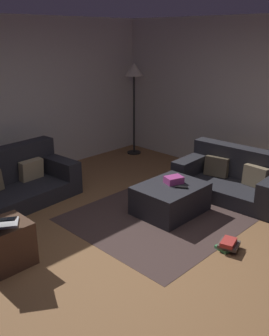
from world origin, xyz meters
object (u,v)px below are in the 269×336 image
object	(u,v)px
couch_left	(13,183)
ottoman	(170,199)
gift_box	(174,180)
book_stack	(228,245)
couch_right	(234,178)
laptop	(0,222)
corner_lamp	(134,77)
tv_remote	(182,187)
side_table	(4,245)

from	to	relation	value
couch_left	ottoman	distance (m)	2.28
gift_box	book_stack	bearing A→B (deg)	-108.29
couch_right	gift_box	xyz separation A→B (m)	(-1.06, 0.32, 0.18)
ottoman	laptop	bearing A→B (deg)	169.89
book_stack	gift_box	bearing A→B (deg)	71.71
book_stack	corner_lamp	distance (m)	4.07
couch_left	gift_box	size ratio (longest dim) A/B	7.51
couch_right	laptop	size ratio (longest dim) A/B	3.37
ottoman	book_stack	distance (m)	1.12
ottoman	tv_remote	distance (m)	0.27
couch_left	gift_box	bearing A→B (deg)	123.17
book_stack	corner_lamp	bearing A→B (deg)	60.94
couch_left	laptop	bearing A→B (deg)	54.28
couch_right	side_table	world-z (taller)	couch_right
tv_remote	corner_lamp	world-z (taller)	corner_lamp
couch_right	tv_remote	distance (m)	1.13
gift_box	tv_remote	size ratio (longest dim) A/B	1.46
couch_right	couch_left	bearing A→B (deg)	45.63
laptop	book_stack	bearing A→B (deg)	-37.17
couch_left	book_stack	world-z (taller)	couch_left
gift_box	side_table	world-z (taller)	gift_box
book_stack	corner_lamp	world-z (taller)	corner_lamp
ottoman	book_stack	size ratio (longest dim) A/B	3.20
couch_right	corner_lamp	xyz separation A→B (m)	(0.42, 2.54, 1.27)
couch_right	tv_remote	size ratio (longest dim) A/B	10.27
laptop	corner_lamp	bearing A→B (deg)	26.00
laptop	corner_lamp	world-z (taller)	corner_lamp
couch_left	tv_remote	bearing A→B (deg)	119.41
couch_right	ottoman	size ratio (longest dim) A/B	1.78
ottoman	corner_lamp	world-z (taller)	corner_lamp
ottoman	laptop	world-z (taller)	laptop
tv_remote	side_table	world-z (taller)	side_table
couch_right	corner_lamp	bearing A→B (deg)	-12.55
side_table	corner_lamp	world-z (taller)	corner_lamp
laptop	book_stack	xyz separation A→B (m)	(1.94, -1.47, -0.47)
tv_remote	side_table	size ratio (longest dim) A/B	0.31
gift_box	laptop	distance (m)	2.33
couch_left	couch_right	bearing A→B (deg)	134.46
side_table	corner_lamp	xyz separation A→B (m)	(3.75, 1.80, 1.29)
couch_left	side_table	bearing A→B (deg)	54.33
side_table	book_stack	distance (m)	2.45
tv_remote	laptop	bearing A→B (deg)	134.93
gift_box	tv_remote	world-z (taller)	gift_box
couch_left	laptop	world-z (taller)	couch_left
ottoman	gift_box	bearing A→B (deg)	13.63
couch_right	gift_box	world-z (taller)	couch_right
gift_box	book_stack	distance (m)	1.22
corner_lamp	tv_remote	bearing A→B (deg)	-122.67
ottoman	gift_box	size ratio (longest dim) A/B	3.94
gift_box	book_stack	xyz separation A→B (m)	(-0.36, -1.10, -0.38)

